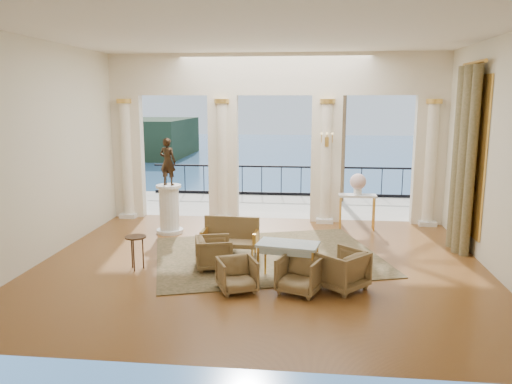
# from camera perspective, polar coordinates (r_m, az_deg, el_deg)

# --- Properties ---
(floor) EXTENTS (9.00, 9.00, 0.00)m
(floor) POSITION_cam_1_polar(r_m,az_deg,el_deg) (10.25, 0.46, -8.25)
(floor) COLOR #4B2C13
(floor) RESTS_ON ground
(room_walls) EXTENTS (9.00, 9.00, 9.00)m
(room_walls) POSITION_cam_1_polar(r_m,az_deg,el_deg) (8.60, -0.25, 7.70)
(room_walls) COLOR beige
(room_walls) RESTS_ON ground
(arcade) EXTENTS (9.00, 0.56, 4.50)m
(arcade) POSITION_cam_1_polar(r_m,az_deg,el_deg) (13.53, 2.11, 7.52)
(arcade) COLOR beige
(arcade) RESTS_ON ground
(terrace) EXTENTS (10.00, 3.60, 0.10)m
(terrace) POSITION_cam_1_polar(r_m,az_deg,el_deg) (15.84, 2.55, -1.64)
(terrace) COLOR #A19985
(terrace) RESTS_ON ground
(balustrade) EXTENTS (9.00, 0.06, 1.03)m
(balustrade) POSITION_cam_1_polar(r_m,az_deg,el_deg) (17.33, 2.90, 0.97)
(balustrade) COLOR black
(balustrade) RESTS_ON terrace
(palm_tree) EXTENTS (2.00, 2.00, 4.50)m
(palm_tree) POSITION_cam_1_polar(r_m,az_deg,el_deg) (16.30, 10.09, 13.20)
(palm_tree) COLOR #4C3823
(palm_tree) RESTS_ON terrace
(headland) EXTENTS (22.00, 18.00, 6.00)m
(headland) POSITION_cam_1_polar(r_m,az_deg,el_deg) (85.69, -15.12, 6.07)
(headland) COLOR black
(headland) RESTS_ON sea
(sea) EXTENTS (160.00, 160.00, 0.00)m
(sea) POSITION_cam_1_polar(r_m,az_deg,el_deg) (70.28, 5.34, 3.00)
(sea) COLOR #265388
(sea) RESTS_ON ground
(curtain) EXTENTS (0.33, 1.40, 4.09)m
(curtain) POSITION_cam_1_polar(r_m,az_deg,el_deg) (11.71, 22.65, 3.45)
(curtain) COLOR brown
(curtain) RESTS_ON ground
(window_frame) EXTENTS (0.04, 1.60, 3.40)m
(window_frame) POSITION_cam_1_polar(r_m,az_deg,el_deg) (11.76, 23.56, 3.80)
(window_frame) COLOR gold
(window_frame) RESTS_ON room_walls
(wall_sconce) EXTENTS (0.30, 0.11, 0.33)m
(wall_sconce) POSITION_cam_1_polar(r_m,az_deg,el_deg) (13.21, 8.09, 5.80)
(wall_sconce) COLOR gold
(wall_sconce) RESTS_ON arcade
(rug) EXTENTS (5.49, 4.80, 0.02)m
(rug) POSITION_cam_1_polar(r_m,az_deg,el_deg) (10.74, 1.30, -7.30)
(rug) COLOR #2A2F18
(rug) RESTS_ON ground
(armchair_a) EXTENTS (0.81, 0.79, 0.65)m
(armchair_a) POSITION_cam_1_polar(r_m,az_deg,el_deg) (8.81, -2.17, -9.25)
(armchair_a) COLOR #493C1E
(armchair_a) RESTS_ON ground
(armchair_b) EXTENTS (0.88, 0.85, 0.71)m
(armchair_b) POSITION_cam_1_polar(r_m,az_deg,el_deg) (8.76, 5.05, -9.17)
(armchair_b) COLOR #493C1E
(armchair_b) RESTS_ON ground
(armchair_c) EXTENTS (1.03, 1.03, 0.77)m
(armchair_c) POSITION_cam_1_polar(r_m,az_deg,el_deg) (9.00, 9.74, -8.53)
(armchair_c) COLOR #493C1E
(armchair_c) RESTS_ON ground
(armchair_d) EXTENTS (0.80, 0.83, 0.70)m
(armchair_d) POSITION_cam_1_polar(r_m,az_deg,el_deg) (9.95, -4.83, -6.76)
(armchair_d) COLOR #493C1E
(armchair_d) RESTS_ON ground
(settee) EXTENTS (1.23, 0.57, 0.80)m
(settee) POSITION_cam_1_polar(r_m,az_deg,el_deg) (10.80, -2.92, -5.07)
(settee) COLOR #493C1E
(settee) RESTS_ON ground
(game_table) EXTENTS (1.18, 0.78, 0.75)m
(game_table) POSITION_cam_1_polar(r_m,az_deg,el_deg) (9.10, 3.68, -6.31)
(game_table) COLOR #A8C7D2
(game_table) RESTS_ON ground
(pedestal) EXTENTS (0.66, 0.66, 1.22)m
(pedestal) POSITION_cam_1_polar(r_m,az_deg,el_deg) (12.63, -9.88, -2.02)
(pedestal) COLOR silver
(pedestal) RESTS_ON ground
(statue) EXTENTS (0.48, 0.38, 1.16)m
(statue) POSITION_cam_1_polar(r_m,az_deg,el_deg) (12.42, -10.06, 3.45)
(statue) COLOR black
(statue) RESTS_ON pedestal
(console_table) EXTENTS (0.95, 0.38, 0.90)m
(console_table) POSITION_cam_1_polar(r_m,az_deg,el_deg) (13.02, 11.51, -0.96)
(console_table) COLOR silver
(console_table) RESTS_ON ground
(urn) EXTENTS (0.41, 0.41, 0.54)m
(urn) POSITION_cam_1_polar(r_m,az_deg,el_deg) (12.94, 11.58, 1.05)
(urn) COLOR white
(urn) RESTS_ON console_table
(side_table) EXTENTS (0.41, 0.41, 0.67)m
(side_table) POSITION_cam_1_polar(r_m,az_deg,el_deg) (10.08, -13.59, -5.47)
(side_table) COLOR black
(side_table) RESTS_ON ground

